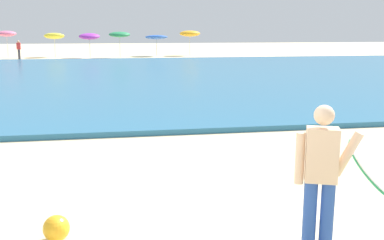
{
  "coord_description": "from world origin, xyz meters",
  "views": [
    {
      "loc": [
        -0.74,
        -4.72,
        2.52
      ],
      "look_at": [
        0.45,
        2.13,
        1.1
      ],
      "focal_mm": 41.65,
      "sensor_mm": 36.0,
      "label": 1
    }
  ],
  "objects": [
    {
      "name": "surfer_with_board",
      "position": [
        1.68,
        -0.46,
        1.03
      ],
      "size": [
        1.33,
        2.39,
        1.73
      ],
      "color": "#284CA3",
      "rests_on": "ground"
    },
    {
      "name": "beach_umbrella_5",
      "position": [
        3.31,
        38.85,
        1.8
      ],
      "size": [
        2.18,
        2.2,
        2.06
      ],
      "color": "beige",
      "rests_on": "ground"
    },
    {
      "name": "beach_umbrella_3",
      "position": [
        -2.9,
        37.01,
        1.91
      ],
      "size": [
        1.86,
        1.89,
        2.26
      ],
      "color": "beige",
      "rests_on": "ground"
    },
    {
      "name": "sea",
      "position": [
        0.0,
        19.71,
        0.07
      ],
      "size": [
        120.0,
        28.0,
        0.14
      ],
      "primitive_type": "cube",
      "color": "teal",
      "rests_on": "ground"
    },
    {
      "name": "beachgoer_near_row_mid",
      "position": [
        -8.84,
        36.05,
        0.84
      ],
      "size": [
        0.32,
        0.2,
        1.58
      ],
      "color": "#383842",
      "rests_on": "ground"
    },
    {
      "name": "beach_umbrella_4",
      "position": [
        -0.22,
        36.91,
        2.07
      ],
      "size": [
        1.93,
        1.95,
        2.38
      ],
      "color": "beige",
      "rests_on": "ground"
    },
    {
      "name": "beachgoer_near_row_left",
      "position": [
        -9.08,
        37.26,
        0.84
      ],
      "size": [
        0.32,
        0.2,
        1.58
      ],
      "color": "#383842",
      "rests_on": "ground"
    },
    {
      "name": "beach_ball",
      "position": [
        -1.5,
        0.49,
        0.16
      ],
      "size": [
        0.32,
        0.32,
        0.32
      ],
      "primitive_type": "sphere",
      "color": "#F4A31E",
      "rests_on": "ground"
    },
    {
      "name": "beach_umbrella_1",
      "position": [
        -10.52,
        39.54,
        2.14
      ],
      "size": [
        1.74,
        1.74,
        2.41
      ],
      "color": "beige",
      "rests_on": "ground"
    },
    {
      "name": "beach_umbrella_2",
      "position": [
        -6.18,
        38.87,
        1.93
      ],
      "size": [
        1.85,
        1.89,
        2.29
      ],
      "color": "beige",
      "rests_on": "ground"
    },
    {
      "name": "beach_umbrella_6",
      "position": [
        6.66,
        39.27,
        2.13
      ],
      "size": [
        2.02,
        2.02,
        2.43
      ],
      "color": "beige",
      "rests_on": "ground"
    }
  ]
}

